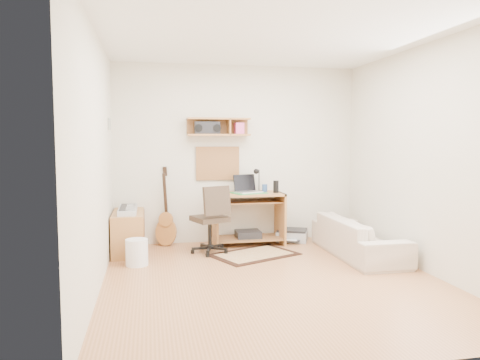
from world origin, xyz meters
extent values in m
cube|color=#B77A4C|center=(0.00, 0.00, -0.01)|extent=(3.60, 4.00, 0.01)
cube|color=white|center=(0.00, 0.00, 2.60)|extent=(3.60, 4.00, 0.01)
cube|color=beige|center=(0.00, 2.00, 1.30)|extent=(3.60, 0.01, 2.60)
cube|color=beige|center=(-1.80, 0.00, 1.30)|extent=(0.01, 4.00, 2.60)
cube|color=beige|center=(1.80, 0.00, 1.30)|extent=(0.01, 4.00, 2.60)
cube|color=#B2763F|center=(-0.30, 1.88, 1.70)|extent=(0.90, 0.25, 0.26)
cube|color=#A87954|center=(-0.30, 1.98, 1.17)|extent=(0.64, 0.03, 0.49)
cube|color=#4C8CBF|center=(-1.79, 1.50, 1.72)|extent=(0.02, 0.20, 0.15)
cylinder|color=black|center=(0.50, 1.68, 0.84)|extent=(0.08, 0.08, 0.18)
cylinder|color=#2D4E89|center=(0.38, 1.83, 0.81)|extent=(0.08, 0.08, 0.11)
cube|color=black|center=(-0.47, 1.87, 1.68)|extent=(0.36, 0.16, 0.18)
cube|color=beige|center=(0.05, 1.10, 0.01)|extent=(1.27, 1.10, 0.01)
cube|color=#B2763F|center=(-1.58, 1.55, 0.28)|extent=(0.40, 0.90, 0.55)
cube|color=#B2B5BA|center=(-1.58, 1.55, 0.58)|extent=(0.23, 0.75, 0.07)
cylinder|color=white|center=(-1.46, 0.88, 0.16)|extent=(0.31, 0.31, 0.32)
cube|color=#A5A8AA|center=(0.80, 1.81, 0.08)|extent=(0.55, 0.50, 0.17)
imported|color=#BFAD97|center=(1.38, 0.80, 0.33)|extent=(0.50, 1.70, 0.66)
camera|label=1|loc=(-1.29, -4.70, 1.51)|focal=34.35mm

